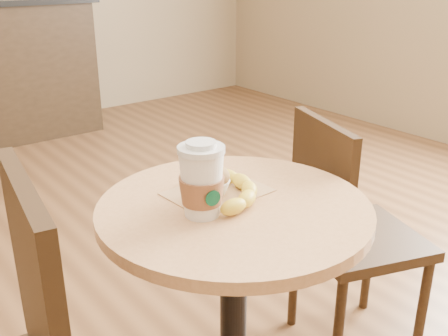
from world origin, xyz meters
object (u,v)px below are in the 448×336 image
cafe_table (234,286)px  chair_right (346,230)px  coffee_cup (202,183)px  banana (225,187)px  muffin (213,181)px

cafe_table → chair_right: chair_right is taller
cafe_table → coffee_cup: coffee_cup is taller
banana → cafe_table: bearing=-81.3°
muffin → banana: muffin is taller
chair_right → coffee_cup: size_ratio=4.81×
muffin → cafe_table: bearing=-81.8°
muffin → chair_right: bearing=1.0°
chair_right → muffin: (-0.55, -0.01, 0.32)m
cafe_table → coffee_cup: (-0.09, 0.00, 0.31)m
coffee_cup → banana: bearing=32.9°
coffee_cup → cafe_table: bearing=7.0°
coffee_cup → muffin: (0.08, 0.07, -0.04)m
chair_right → banana: size_ratio=3.17×
chair_right → muffin: size_ratio=10.05×
banana → chair_right: bearing=26.9°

